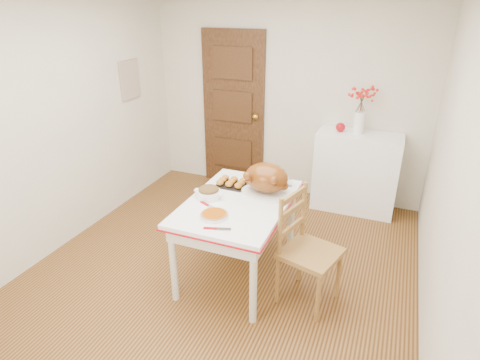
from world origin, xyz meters
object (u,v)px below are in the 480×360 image
at_px(sideboard, 356,172).
at_px(pumpkin_pie, 214,214).
at_px(kitchen_table, 238,238).
at_px(chair_oak, 311,251).
at_px(turkey_platter, 266,179).

bearing_deg(sideboard, pumpkin_pie, -113.44).
bearing_deg(kitchen_table, pumpkin_pie, -101.75).
distance_m(kitchen_table, chair_oak, 0.72).
bearing_deg(turkey_platter, pumpkin_pie, -117.42).
height_order(chair_oak, turkey_platter, turkey_platter).
height_order(sideboard, turkey_platter, turkey_platter).
xyz_separation_m(sideboard, kitchen_table, (-0.82, -1.72, -0.10)).
distance_m(sideboard, chair_oak, 1.86).
relative_size(kitchen_table, turkey_platter, 2.76).
height_order(sideboard, kitchen_table, sideboard).
xyz_separation_m(kitchen_table, turkey_platter, (0.18, 0.23, 0.53)).
relative_size(chair_oak, turkey_platter, 2.16).
relative_size(kitchen_table, pumpkin_pie, 5.64).
distance_m(sideboard, kitchen_table, 1.91).
distance_m(chair_oak, pumpkin_pie, 0.85).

